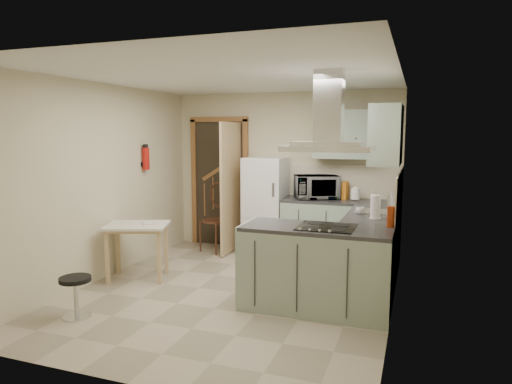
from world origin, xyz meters
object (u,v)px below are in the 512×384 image
at_px(drop_leaf_table, 138,251).
at_px(stool, 76,297).
at_px(microwave, 316,187).
at_px(bentwood_chair, 216,221).
at_px(extractor_hood, 328,148).
at_px(peninsula, 316,268).
at_px(fridge, 266,206).

relative_size(drop_leaf_table, stool, 1.79).
bearing_deg(microwave, bentwood_chair, 162.81).
distance_m(stool, microwave, 3.65).
xyz_separation_m(extractor_hood, bentwood_chair, (-2.10, 1.83, -1.23)).
bearing_deg(peninsula, bentwood_chair, 137.64).
relative_size(drop_leaf_table, bentwood_chair, 0.77).
distance_m(drop_leaf_table, microwave, 2.72).
height_order(bentwood_chair, microwave, microwave).
bearing_deg(stool, extractor_hood, 23.39).
xyz_separation_m(extractor_hood, stool, (-2.37, -1.03, -1.51)).
distance_m(peninsula, extractor_hood, 1.27).
relative_size(fridge, extractor_hood, 1.67).
relative_size(peninsula, stool, 3.64).
relative_size(stool, microwave, 0.68).
bearing_deg(peninsula, microwave, 102.40).
xyz_separation_m(peninsula, bentwood_chair, (-2.00, 1.83, 0.04)).
distance_m(fridge, extractor_hood, 2.57).
relative_size(fridge, drop_leaf_table, 1.96).
bearing_deg(peninsula, extractor_hood, 0.00).
bearing_deg(microwave, drop_leaf_table, -161.79).
xyz_separation_m(drop_leaf_table, stool, (0.12, -1.27, -0.15)).
distance_m(bentwood_chair, microwave, 1.68).
xyz_separation_m(bentwood_chair, microwave, (1.56, 0.19, 0.58)).
xyz_separation_m(peninsula, stool, (-2.27, -1.03, -0.24)).
height_order(peninsula, microwave, microwave).
bearing_deg(drop_leaf_table, peninsula, -25.73).
distance_m(extractor_hood, microwave, 2.19).
xyz_separation_m(peninsula, microwave, (-0.44, 2.02, 0.62)).
relative_size(fridge, bentwood_chair, 1.52).
distance_m(fridge, stool, 3.23).
bearing_deg(extractor_hood, peninsula, 180.00).
relative_size(extractor_hood, microwave, 1.44).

